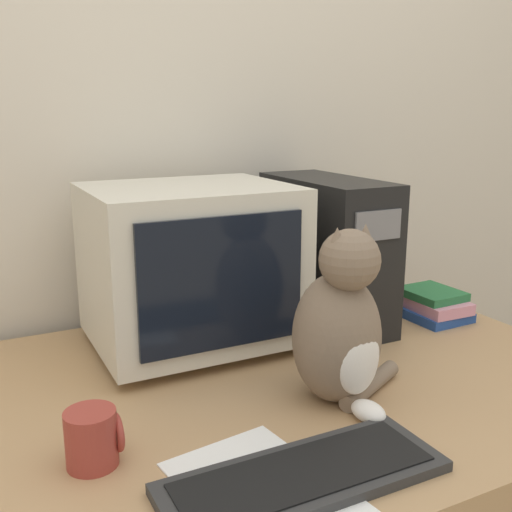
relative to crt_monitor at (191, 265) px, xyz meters
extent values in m
cube|color=beige|center=(0.03, 0.31, 0.30)|extent=(7.00, 0.05, 2.50)
cube|color=beige|center=(0.00, 0.00, -0.19)|extent=(0.32, 0.23, 0.02)
cube|color=beige|center=(0.00, 0.00, 0.01)|extent=(0.46, 0.38, 0.36)
cube|color=black|center=(0.00, -0.19, 0.01)|extent=(0.37, 0.01, 0.28)
cube|color=black|center=(0.38, 0.00, -0.01)|extent=(0.18, 0.42, 0.38)
cube|color=slate|center=(0.38, -0.21, 0.10)|extent=(0.13, 0.01, 0.07)
cube|color=#2D2D2D|center=(-0.05, -0.59, -0.19)|extent=(0.45, 0.16, 0.02)
cube|color=black|center=(-0.05, -0.59, -0.18)|extent=(0.41, 0.13, 0.00)
ellipsoid|color=#7A6651|center=(0.15, -0.39, -0.07)|extent=(0.18, 0.18, 0.26)
ellipsoid|color=white|center=(0.16, -0.45, -0.09)|extent=(0.10, 0.06, 0.14)
sphere|color=#7A6651|center=(0.15, -0.42, 0.09)|extent=(0.12, 0.12, 0.11)
cone|color=#7A6651|center=(0.12, -0.42, 0.13)|extent=(0.03, 0.03, 0.04)
cone|color=#7A6651|center=(0.19, -0.41, 0.13)|extent=(0.03, 0.03, 0.04)
ellipsoid|color=white|center=(0.16, -0.49, -0.18)|extent=(0.06, 0.08, 0.04)
cylinder|color=#7A6651|center=(0.23, -0.40, -0.18)|extent=(0.20, 0.12, 0.03)
cube|color=#234793|center=(0.66, -0.11, -0.19)|extent=(0.15, 0.18, 0.03)
cube|color=pink|center=(0.66, -0.11, -0.16)|extent=(0.13, 0.20, 0.03)
cube|color=#28703D|center=(0.66, -0.11, -0.13)|extent=(0.14, 0.15, 0.02)
cylinder|color=maroon|center=(-0.18, -0.52, -0.20)|extent=(0.13, 0.02, 0.01)
cube|color=white|center=(-0.11, -0.58, -0.20)|extent=(0.25, 0.32, 0.00)
cylinder|color=#9E382D|center=(-0.32, -0.40, -0.15)|extent=(0.08, 0.08, 0.09)
torus|color=#9E382D|center=(-0.28, -0.40, -0.15)|extent=(0.01, 0.06, 0.06)
camera|label=1|loc=(-0.48, -1.28, 0.36)|focal=42.00mm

